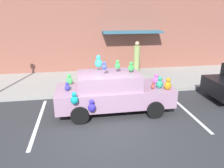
% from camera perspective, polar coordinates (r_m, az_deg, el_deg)
% --- Properties ---
extents(ground_plane, '(60.00, 60.00, 0.00)m').
position_cam_1_polar(ground_plane, '(7.09, -2.17, -12.47)').
color(ground_plane, '#2D2D30').
extents(sidewalk, '(24.00, 4.00, 0.15)m').
position_cam_1_polar(sidewalk, '(11.61, -5.30, 0.75)').
color(sidewalk, gray).
rests_on(sidewalk, ground).
extents(storefront_building, '(24.00, 1.25, 6.40)m').
position_cam_1_polar(storefront_building, '(13.18, -6.33, 16.72)').
color(storefront_building, brown).
rests_on(storefront_building, ground).
extents(parking_stripe_front, '(0.12, 3.60, 0.01)m').
position_cam_1_polar(parking_stripe_front, '(8.93, 19.31, -6.60)').
color(parking_stripe_front, silver).
rests_on(parking_stripe_front, ground).
extents(parking_stripe_rear, '(0.12, 3.60, 0.01)m').
position_cam_1_polar(parking_stripe_rear, '(8.06, -19.31, -9.45)').
color(parking_stripe_rear, silver).
rests_on(parking_stripe_rear, ground).
extents(plush_covered_car, '(4.40, 1.97, 2.15)m').
position_cam_1_polar(plush_covered_car, '(8.06, 0.33, -2.03)').
color(plush_covered_car, '#A17892').
rests_on(plush_covered_car, ground).
extents(teddy_bear_on_sidewalk, '(0.36, 0.30, 0.68)m').
position_cam_1_polar(teddy_bear_on_sidewalk, '(10.48, 4.30, 0.99)').
color(teddy_bear_on_sidewalk, '#9E723D').
rests_on(teddy_bear_on_sidewalk, sidewalk).
extents(pedestrian_near_shopfront, '(0.36, 0.36, 1.94)m').
position_cam_1_polar(pedestrian_near_shopfront, '(12.56, 6.70, 6.76)').
color(pedestrian_near_shopfront, '#88A058').
rests_on(pedestrian_near_shopfront, sidewalk).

